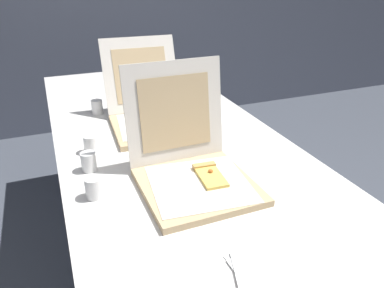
% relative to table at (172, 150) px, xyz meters
% --- Properties ---
extents(table, '(0.89, 2.35, 0.74)m').
position_rel_table_xyz_m(table, '(0.00, 0.00, 0.00)').
color(table, silver).
rests_on(table, ground).
extents(pizza_box_front, '(0.35, 0.40, 0.36)m').
position_rel_table_xyz_m(pizza_box_front, '(-0.04, -0.33, 0.10)').
color(pizza_box_front, tan).
rests_on(pizza_box_front, table).
extents(pizza_box_middle, '(0.37, 0.49, 0.34)m').
position_rel_table_xyz_m(pizza_box_middle, '(-0.03, 0.19, 0.10)').
color(pizza_box_middle, tan).
rests_on(pizza_box_middle, table).
extents(cup_white_near_left, '(0.05, 0.05, 0.07)m').
position_rel_table_xyz_m(cup_white_near_left, '(-0.35, -0.30, 0.08)').
color(cup_white_near_left, white).
rests_on(cup_white_near_left, table).
extents(cup_white_far, '(0.05, 0.05, 0.07)m').
position_rel_table_xyz_m(cup_white_far, '(-0.23, 0.41, 0.08)').
color(cup_white_far, white).
rests_on(cup_white_far, table).
extents(cup_white_mid, '(0.05, 0.05, 0.07)m').
position_rel_table_xyz_m(cup_white_mid, '(-0.31, 0.01, 0.08)').
color(cup_white_mid, white).
rests_on(cup_white_mid, table).
extents(cup_white_near_center, '(0.05, 0.05, 0.07)m').
position_rel_table_xyz_m(cup_white_near_center, '(-0.34, -0.12, 0.08)').
color(cup_white_near_center, white).
rests_on(cup_white_near_center, table).
extents(napkin_pile, '(0.15, 0.16, 0.01)m').
position_rel_table_xyz_m(napkin_pile, '(-0.04, -0.74, 0.05)').
color(napkin_pile, white).
rests_on(napkin_pile, table).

